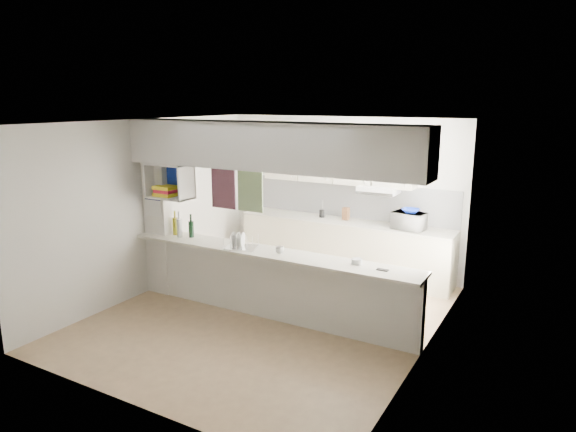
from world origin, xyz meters
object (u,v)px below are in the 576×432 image
Objects in this scene: bowl at (411,211)px; wine_bottles at (177,227)px; microwave at (409,221)px; dish_rack at (241,242)px.

wine_bottles is at bearing -144.90° from bowl.
dish_rack is (-1.68, -2.10, -0.05)m from microwave.
microwave is 0.99× the size of dish_rack.
microwave is 0.92× the size of wine_bottles.
bowl is at bearing 140.32° from microwave.
dish_rack is 0.93× the size of wine_bottles.
microwave reaches higher than dish_rack.
wine_bottles reaches higher than microwave.
bowl is at bearing 32.74° from dish_rack.
wine_bottles is at bearing 45.11° from microwave.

